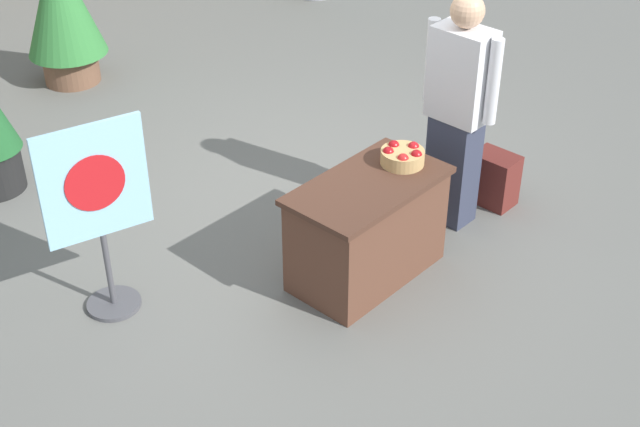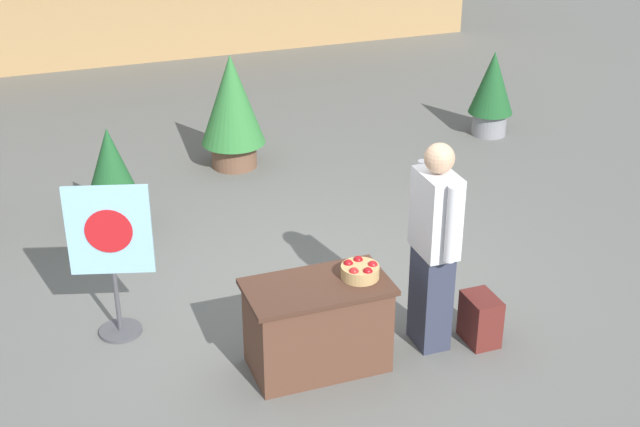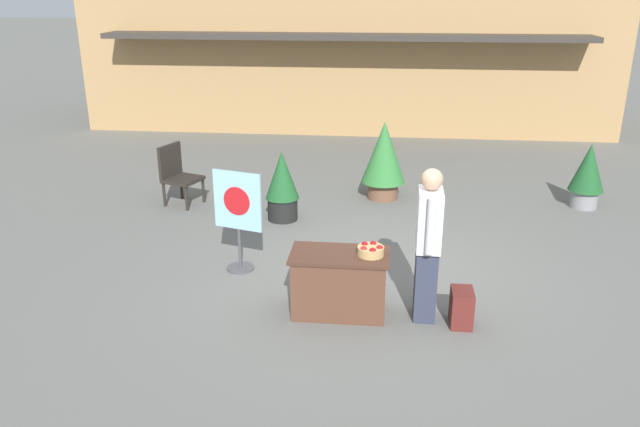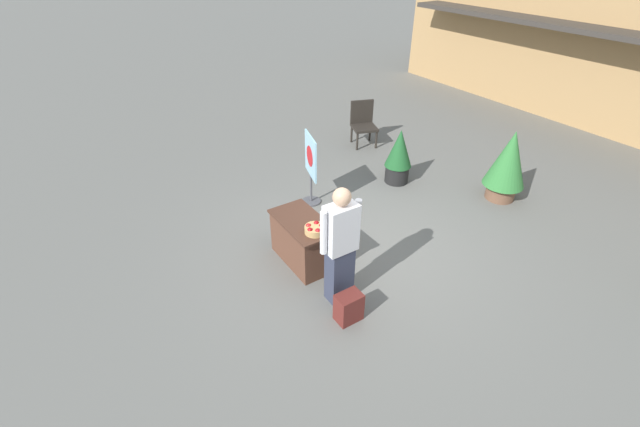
{
  "view_description": "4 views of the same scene",
  "coord_description": "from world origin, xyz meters",
  "px_view_note": "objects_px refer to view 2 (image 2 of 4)",
  "views": [
    {
      "loc": [
        -4.24,
        -4.02,
        3.8
      ],
      "look_at": [
        -0.67,
        -0.76,
        0.58
      ],
      "focal_mm": 50.0,
      "sensor_mm": 36.0,
      "label": 1
    },
    {
      "loc": [
        -2.36,
        -6.41,
        4.21
      ],
      "look_at": [
        -0.04,
        -0.1,
        0.92
      ],
      "focal_mm": 50.0,
      "sensor_mm": 36.0,
      "label": 2
    },
    {
      "loc": [
        0.09,
        -7.31,
        3.6
      ],
      "look_at": [
        -0.68,
        -0.06,
        0.89
      ],
      "focal_mm": 35.0,
      "sensor_mm": 36.0,
      "label": 3
    },
    {
      "loc": [
        4.16,
        -3.54,
        4.31
      ],
      "look_at": [
        -0.25,
        -0.68,
        0.85
      ],
      "focal_mm": 24.0,
      "sensor_mm": 36.0,
      "label": 4
    }
  ],
  "objects_px": {
    "person_visitor": "(434,245)",
    "potted_plant_near_right": "(232,106)",
    "poster_board": "(112,252)",
    "display_table": "(317,325)",
    "backpack": "(480,319)",
    "potted_plant_far_right": "(492,90)",
    "apple_basket": "(360,271)",
    "potted_plant_far_left": "(112,178)"
  },
  "relations": [
    {
      "from": "apple_basket",
      "to": "backpack",
      "type": "distance_m",
      "value": 1.19
    },
    {
      "from": "display_table",
      "to": "backpack",
      "type": "relative_size",
      "value": 2.66
    },
    {
      "from": "potted_plant_far_left",
      "to": "backpack",
      "type": "bearing_deg",
      "value": -50.58
    },
    {
      "from": "potted_plant_near_right",
      "to": "potted_plant_far_right",
      "type": "distance_m",
      "value": 3.42
    },
    {
      "from": "poster_board",
      "to": "potted_plant_far_left",
      "type": "bearing_deg",
      "value": -171.35
    },
    {
      "from": "poster_board",
      "to": "potted_plant_far_left",
      "type": "height_order",
      "value": "poster_board"
    },
    {
      "from": "poster_board",
      "to": "apple_basket",
      "type": "bearing_deg",
      "value": 76.23
    },
    {
      "from": "display_table",
      "to": "backpack",
      "type": "xyz_separation_m",
      "value": [
        1.38,
        -0.14,
        -0.16
      ]
    },
    {
      "from": "potted_plant_far_left",
      "to": "potted_plant_near_right",
      "type": "bearing_deg",
      "value": 37.89
    },
    {
      "from": "person_visitor",
      "to": "potted_plant_near_right",
      "type": "relative_size",
      "value": 1.28
    },
    {
      "from": "potted_plant_near_right",
      "to": "person_visitor",
      "type": "bearing_deg",
      "value": -82.89
    },
    {
      "from": "potted_plant_far_right",
      "to": "display_table",
      "type": "bearing_deg",
      "value": -133.71
    },
    {
      "from": "display_table",
      "to": "person_visitor",
      "type": "xyz_separation_m",
      "value": [
        0.97,
        -0.01,
        0.53
      ]
    },
    {
      "from": "person_visitor",
      "to": "poster_board",
      "type": "xyz_separation_m",
      "value": [
        -2.37,
        1.02,
        -0.14
      ]
    },
    {
      "from": "backpack",
      "to": "potted_plant_far_right",
      "type": "bearing_deg",
      "value": 59.24
    },
    {
      "from": "potted_plant_far_right",
      "to": "person_visitor",
      "type": "bearing_deg",
      "value": -125.51
    },
    {
      "from": "poster_board",
      "to": "potted_plant_near_right",
      "type": "height_order",
      "value": "potted_plant_near_right"
    },
    {
      "from": "potted_plant_far_left",
      "to": "potted_plant_near_right",
      "type": "height_order",
      "value": "potted_plant_near_right"
    },
    {
      "from": "person_visitor",
      "to": "poster_board",
      "type": "relative_size",
      "value": 1.3
    },
    {
      "from": "potted_plant_far_left",
      "to": "poster_board",
      "type": "bearing_deg",
      "value": -97.8
    },
    {
      "from": "backpack",
      "to": "person_visitor",
      "type": "bearing_deg",
      "value": 162.45
    },
    {
      "from": "apple_basket",
      "to": "display_table",
      "type": "bearing_deg",
      "value": 178.88
    },
    {
      "from": "display_table",
      "to": "person_visitor",
      "type": "height_order",
      "value": "person_visitor"
    },
    {
      "from": "display_table",
      "to": "person_visitor",
      "type": "distance_m",
      "value": 1.11
    },
    {
      "from": "display_table",
      "to": "backpack",
      "type": "distance_m",
      "value": 1.39
    },
    {
      "from": "person_visitor",
      "to": "backpack",
      "type": "distance_m",
      "value": 0.82
    },
    {
      "from": "backpack",
      "to": "potted_plant_far_right",
      "type": "distance_m",
      "value": 4.88
    },
    {
      "from": "display_table",
      "to": "potted_plant_far_right",
      "type": "relative_size",
      "value": 1.01
    },
    {
      "from": "poster_board",
      "to": "person_visitor",
      "type": "bearing_deg",
      "value": 83.13
    },
    {
      "from": "poster_board",
      "to": "potted_plant_far_left",
      "type": "xyz_separation_m",
      "value": [
        0.26,
        1.91,
        -0.18
      ]
    },
    {
      "from": "display_table",
      "to": "person_visitor",
      "type": "relative_size",
      "value": 0.63
    },
    {
      "from": "display_table",
      "to": "potted_plant_far_right",
      "type": "bearing_deg",
      "value": 46.29
    },
    {
      "from": "potted_plant_near_right",
      "to": "poster_board",
      "type": "bearing_deg",
      "value": -120.49
    },
    {
      "from": "apple_basket",
      "to": "backpack",
      "type": "bearing_deg",
      "value": -7.33
    },
    {
      "from": "person_visitor",
      "to": "apple_basket",
      "type": "bearing_deg",
      "value": 0.25
    },
    {
      "from": "potted_plant_near_right",
      "to": "display_table",
      "type": "bearing_deg",
      "value": -96.2
    },
    {
      "from": "display_table",
      "to": "poster_board",
      "type": "relative_size",
      "value": 0.82
    },
    {
      "from": "apple_basket",
      "to": "poster_board",
      "type": "distance_m",
      "value": 2.02
    },
    {
      "from": "display_table",
      "to": "backpack",
      "type": "height_order",
      "value": "display_table"
    },
    {
      "from": "apple_basket",
      "to": "potted_plant_far_right",
      "type": "relative_size",
      "value": 0.27
    },
    {
      "from": "person_visitor",
      "to": "potted_plant_far_left",
      "type": "distance_m",
      "value": 3.63
    },
    {
      "from": "apple_basket",
      "to": "poster_board",
      "type": "xyz_separation_m",
      "value": [
        -1.75,
        1.02,
        -0.03
      ]
    }
  ]
}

